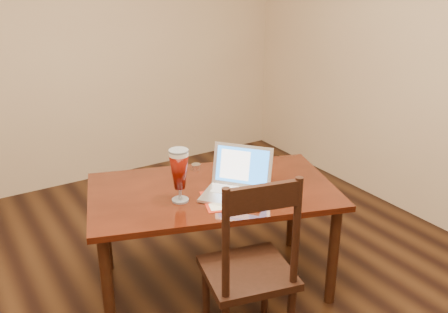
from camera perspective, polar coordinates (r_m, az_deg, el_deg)
room_shell at (r=2.15m, az=-3.96°, el=16.06°), size 4.51×5.01×2.71m
dining_table at (r=3.02m, az=-1.35°, el=-4.90°), size 1.64×1.24×1.00m
dining_chair at (r=2.62m, az=3.03°, el=-12.87°), size 0.53×0.51×1.04m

